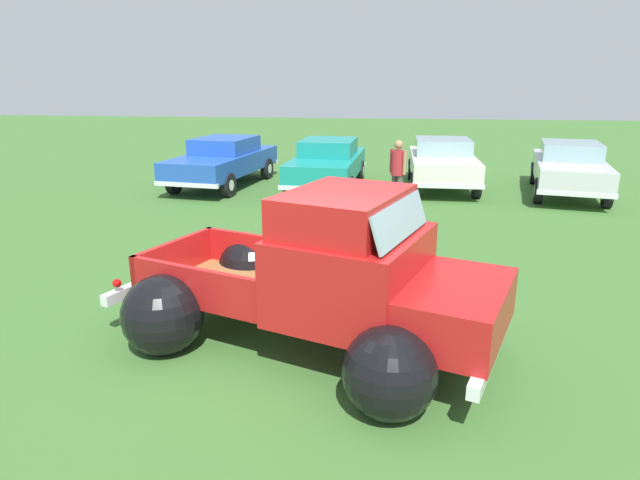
{
  "coord_description": "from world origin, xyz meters",
  "views": [
    {
      "loc": [
        0.99,
        -5.87,
        3.07
      ],
      "look_at": [
        0.0,
        1.72,
        0.78
      ],
      "focal_mm": 30.02,
      "sensor_mm": 36.0,
      "label": 1
    }
  ],
  "objects_px": {
    "lane_cone_1": "(249,248)",
    "vintage_pickup_truck": "(331,289)",
    "spectator_0": "(398,169)",
    "lane_cone_0": "(397,258)",
    "show_car_3": "(569,166)",
    "show_car_1": "(328,162)",
    "show_car_2": "(442,161)",
    "show_car_0": "(224,160)"
  },
  "relations": [
    {
      "from": "vintage_pickup_truck",
      "to": "show_car_1",
      "type": "distance_m",
      "value": 9.73
    },
    {
      "from": "vintage_pickup_truck",
      "to": "lane_cone_0",
      "type": "relative_size",
      "value": 7.93
    },
    {
      "from": "spectator_0",
      "to": "show_car_3",
      "type": "bearing_deg",
      "value": -20.72
    },
    {
      "from": "show_car_1",
      "to": "lane_cone_0",
      "type": "relative_size",
      "value": 7.25
    },
    {
      "from": "show_car_2",
      "to": "lane_cone_1",
      "type": "relative_size",
      "value": 6.74
    },
    {
      "from": "show_car_3",
      "to": "lane_cone_1",
      "type": "relative_size",
      "value": 7.68
    },
    {
      "from": "show_car_3",
      "to": "show_car_1",
      "type": "bearing_deg",
      "value": -77.37
    },
    {
      "from": "vintage_pickup_truck",
      "to": "lane_cone_1",
      "type": "xyz_separation_m",
      "value": [
        -1.71,
        2.77,
        -0.45
      ]
    },
    {
      "from": "show_car_3",
      "to": "lane_cone_1",
      "type": "distance_m",
      "value": 10.12
    },
    {
      "from": "spectator_0",
      "to": "lane_cone_1",
      "type": "height_order",
      "value": "spectator_0"
    },
    {
      "from": "show_car_1",
      "to": "spectator_0",
      "type": "distance_m",
      "value": 2.87
    },
    {
      "from": "show_car_2",
      "to": "spectator_0",
      "type": "bearing_deg",
      "value": -25.71
    },
    {
      "from": "vintage_pickup_truck",
      "to": "show_car_3",
      "type": "distance_m",
      "value": 11.26
    },
    {
      "from": "spectator_0",
      "to": "lane_cone_1",
      "type": "distance_m",
      "value": 5.5
    },
    {
      "from": "show_car_1",
      "to": "lane_cone_1",
      "type": "height_order",
      "value": "show_car_1"
    },
    {
      "from": "vintage_pickup_truck",
      "to": "spectator_0",
      "type": "height_order",
      "value": "vintage_pickup_truck"
    },
    {
      "from": "show_car_0",
      "to": "show_car_1",
      "type": "relative_size",
      "value": 1.06
    },
    {
      "from": "spectator_0",
      "to": "lane_cone_1",
      "type": "xyz_separation_m",
      "value": [
        -2.55,
        -4.83,
        -0.64
      ]
    },
    {
      "from": "spectator_0",
      "to": "lane_cone_0",
      "type": "distance_m",
      "value": 5.07
    },
    {
      "from": "show_car_1",
      "to": "show_car_3",
      "type": "height_order",
      "value": "same"
    },
    {
      "from": "vintage_pickup_truck",
      "to": "show_car_1",
      "type": "bearing_deg",
      "value": 116.43
    },
    {
      "from": "show_car_1",
      "to": "lane_cone_1",
      "type": "bearing_deg",
      "value": -1.77
    },
    {
      "from": "vintage_pickup_truck",
      "to": "show_car_3",
      "type": "relative_size",
      "value": 1.03
    },
    {
      "from": "show_car_1",
      "to": "show_car_3",
      "type": "relative_size",
      "value": 0.94
    },
    {
      "from": "show_car_0",
      "to": "spectator_0",
      "type": "bearing_deg",
      "value": 74.81
    },
    {
      "from": "show_car_1",
      "to": "show_car_3",
      "type": "xyz_separation_m",
      "value": [
        6.72,
        0.12,
        0.0
      ]
    },
    {
      "from": "show_car_3",
      "to": "lane_cone_0",
      "type": "height_order",
      "value": "show_car_3"
    },
    {
      "from": "show_car_0",
      "to": "show_car_2",
      "type": "height_order",
      "value": "same"
    },
    {
      "from": "show_car_2",
      "to": "spectator_0",
      "type": "relative_size",
      "value": 2.55
    },
    {
      "from": "vintage_pickup_truck",
      "to": "lane_cone_1",
      "type": "bearing_deg",
      "value": 141.4
    },
    {
      "from": "lane_cone_0",
      "to": "show_car_2",
      "type": "bearing_deg",
      "value": 80.08
    },
    {
      "from": "show_car_0",
      "to": "show_car_3",
      "type": "bearing_deg",
      "value": 97.91
    },
    {
      "from": "show_car_1",
      "to": "lane_cone_1",
      "type": "xyz_separation_m",
      "value": [
        -0.56,
        -6.9,
        -0.47
      ]
    },
    {
      "from": "vintage_pickup_truck",
      "to": "lane_cone_1",
      "type": "distance_m",
      "value": 3.28
    },
    {
      "from": "lane_cone_1",
      "to": "vintage_pickup_truck",
      "type": "bearing_deg",
      "value": -58.21
    },
    {
      "from": "lane_cone_0",
      "to": "lane_cone_1",
      "type": "distance_m",
      "value": 2.53
    },
    {
      "from": "show_car_2",
      "to": "spectator_0",
      "type": "height_order",
      "value": "spectator_0"
    },
    {
      "from": "show_car_2",
      "to": "lane_cone_0",
      "type": "relative_size",
      "value": 6.74
    },
    {
      "from": "vintage_pickup_truck",
      "to": "spectator_0",
      "type": "relative_size",
      "value": 3.0
    },
    {
      "from": "vintage_pickup_truck",
      "to": "spectator_0",
      "type": "bearing_deg",
      "value": 103.35
    },
    {
      "from": "spectator_0",
      "to": "lane_cone_0",
      "type": "relative_size",
      "value": 2.65
    },
    {
      "from": "show_car_0",
      "to": "show_car_3",
      "type": "xyz_separation_m",
      "value": [
        9.88,
        -0.01,
        -0.0
      ]
    }
  ]
}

